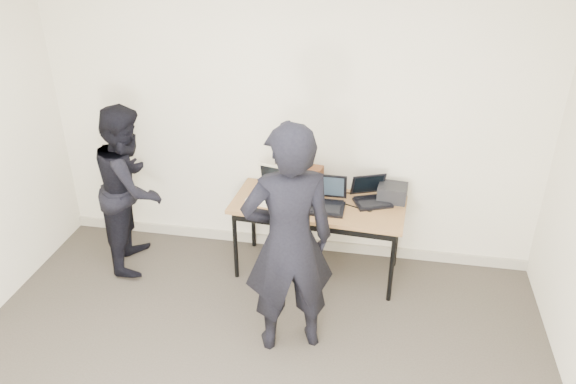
% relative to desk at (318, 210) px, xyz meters
% --- Properties ---
extents(room, '(4.60, 4.60, 2.80)m').
position_rel_desk_xyz_m(room, '(-0.32, -1.86, 0.69)').
color(room, '#3E372F').
rests_on(room, ground).
extents(desk, '(1.54, 0.75, 0.72)m').
position_rel_desk_xyz_m(desk, '(0.00, 0.00, 0.00)').
color(desk, brown).
rests_on(desk, ground).
extents(laptop_beige, '(0.40, 0.39, 0.27)m').
position_rel_desk_xyz_m(laptop_beige, '(-0.43, 0.03, 0.11)').
color(laptop_beige, beige).
rests_on(laptop_beige, desk).
extents(laptop_center, '(0.35, 0.33, 0.27)m').
position_rel_desk_xyz_m(laptop_center, '(0.06, -0.03, 0.12)').
color(laptop_center, black).
rests_on(laptop_center, desk).
extents(laptop_right, '(0.39, 0.39, 0.22)m').
position_rel_desk_xyz_m(laptop_right, '(0.45, 0.13, 0.11)').
color(laptop_right, black).
rests_on(laptop_right, desk).
extents(leather_satchel, '(0.38, 0.23, 0.25)m').
position_rel_desk_xyz_m(leather_satchel, '(-0.18, 0.23, 0.19)').
color(leather_satchel, '#5B3118').
rests_on(leather_satchel, desk).
extents(tissue, '(0.15, 0.12, 0.08)m').
position_rel_desk_xyz_m(tissue, '(-0.15, 0.23, 0.34)').
color(tissue, white).
rests_on(tissue, leather_satchel).
extents(equipment_box, '(0.27, 0.23, 0.14)m').
position_rel_desk_xyz_m(equipment_box, '(0.63, 0.19, 0.13)').
color(equipment_box, black).
rests_on(equipment_box, desk).
extents(power_brick, '(0.07, 0.05, 0.03)m').
position_rel_desk_xyz_m(power_brick, '(-0.22, -0.17, 0.07)').
color(power_brick, black).
rests_on(power_brick, desk).
extents(cables, '(1.15, 0.44, 0.01)m').
position_rel_desk_xyz_m(cables, '(0.05, 0.00, 0.06)').
color(cables, silver).
rests_on(cables, desk).
extents(person_typist, '(0.78, 0.65, 1.84)m').
position_rel_desk_xyz_m(person_typist, '(-0.09, -0.95, 0.26)').
color(person_typist, black).
rests_on(person_typist, ground).
extents(person_observer, '(0.73, 0.86, 1.55)m').
position_rel_desk_xyz_m(person_observer, '(-1.69, -0.10, 0.11)').
color(person_observer, black).
rests_on(person_observer, ground).
extents(baseboard, '(4.50, 0.03, 0.10)m').
position_rel_desk_xyz_m(baseboard, '(-0.32, 0.37, -0.61)').
color(baseboard, '#B0A792').
rests_on(baseboard, ground).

